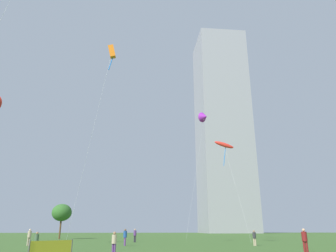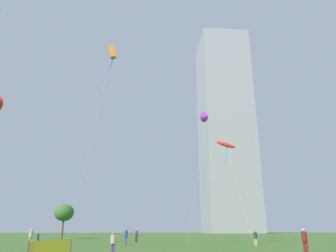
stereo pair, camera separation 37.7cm
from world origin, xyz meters
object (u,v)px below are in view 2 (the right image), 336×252
at_px(kite_flying_1, 226,145).
at_px(park_tree_0, 64,213).
at_px(distant_highrise_1, 226,142).
at_px(person_standing_1, 37,240).
at_px(person_standing_4, 136,234).
at_px(person_standing_0, 31,236).
at_px(person_standing_3, 126,236).
at_px(distant_highrise_0, 225,128).
at_px(kite_flying_4, 112,53).
at_px(person_standing_2, 255,237).
at_px(person_standing_6, 113,241).
at_px(person_standing_5, 304,239).
at_px(event_banner, 50,248).
at_px(kite_flying_0, 206,117).

height_order(kite_flying_1, park_tree_0, kite_flying_1).
bearing_deg(distant_highrise_1, person_standing_1, -106.49).
bearing_deg(park_tree_0, person_standing_4, -47.18).
xyz_separation_m(person_standing_0, person_standing_3, (10.64, -0.74, -0.00)).
xyz_separation_m(person_standing_0, person_standing_1, (3.64, -9.16, -0.14)).
height_order(park_tree_0, distant_highrise_0, distant_highrise_0).
xyz_separation_m(person_standing_3, distant_highrise_1, (45.11, 126.29, 45.87)).
bearing_deg(kite_flying_4, person_standing_4, 77.82).
height_order(person_standing_0, person_standing_4, person_standing_4).
relative_size(distant_highrise_0, distant_highrise_1, 1.06).
bearing_deg(distant_highrise_0, distant_highrise_1, 74.13).
relative_size(kite_flying_1, distant_highrise_1, 0.17).
height_order(person_standing_2, park_tree_0, park_tree_0).
bearing_deg(person_standing_6, person_standing_1, 172.55).
height_order(person_standing_1, park_tree_0, park_tree_0).
distance_m(person_standing_3, person_standing_5, 19.18).
relative_size(person_standing_0, event_banner, 0.81).
height_order(person_standing_6, kite_flying_4, kite_flying_4).
distance_m(person_standing_3, kite_flying_0, 32.97).
relative_size(person_standing_0, park_tree_0, 0.29).
distance_m(person_standing_4, park_tree_0, 21.01).
xyz_separation_m(person_standing_0, person_standing_2, (25.00, -1.95, -0.10)).
distance_m(person_standing_0, kite_flying_4, 22.75).
height_order(kite_flying_4, event_banner, kite_flying_4).
distance_m(person_standing_5, distant_highrise_1, 149.68).
distance_m(person_standing_3, kite_flying_4, 21.06).
distance_m(person_standing_6, distant_highrise_0, 137.86).
bearing_deg(distant_highrise_0, person_standing_2, -104.50).
relative_size(person_standing_1, kite_flying_4, 0.07).
relative_size(person_standing_5, kite_flying_1, 0.11).
bearing_deg(person_standing_5, person_standing_6, 24.84).
distance_m(person_standing_2, person_standing_3, 14.41).
distance_m(kite_flying_1, kite_flying_4, 26.12).
bearing_deg(person_standing_5, kite_flying_1, -69.29).
relative_size(person_standing_0, person_standing_5, 0.99).
bearing_deg(person_standing_3, park_tree_0, -170.77).
bearing_deg(person_standing_6, distant_highrise_0, 98.90).
bearing_deg(distant_highrise_1, kite_flying_4, -105.19).
distance_m(person_standing_0, distant_highrise_0, 129.40).
xyz_separation_m(person_standing_1, kite_flying_1, (22.45, 21.99, 14.49)).
height_order(person_standing_1, distant_highrise_0, distant_highrise_0).
relative_size(person_standing_1, person_standing_2, 0.95).
bearing_deg(kite_flying_1, person_standing_6, -120.14).
distance_m(person_standing_5, kite_flying_0, 39.87).
bearing_deg(person_standing_2, person_standing_6, 54.90).
xyz_separation_m(person_standing_4, park_tree_0, (-14.07, 15.18, 3.63)).
xyz_separation_m(person_standing_5, kite_flying_0, (-0.62, 33.31, 21.89)).
relative_size(person_standing_0, kite_flying_4, 0.08).
distance_m(person_standing_6, kite_flying_1, 34.18).
bearing_deg(person_standing_1, person_standing_5, 82.49).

